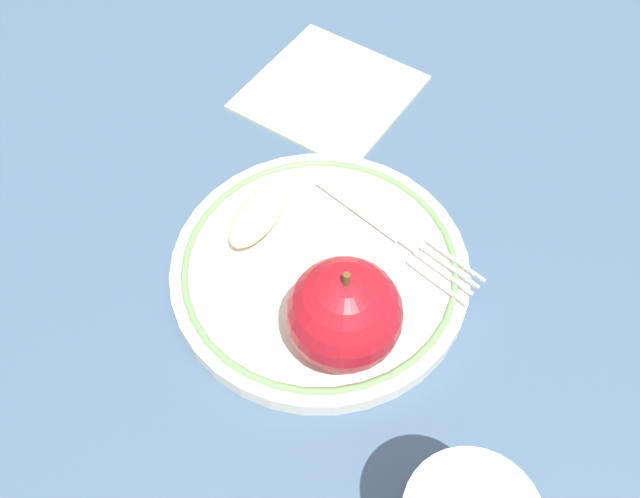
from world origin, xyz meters
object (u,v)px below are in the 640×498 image
(apple_red_whole, at_px, (344,315))
(fork, at_px, (389,229))
(napkin_folded, at_px, (333,91))
(plate, at_px, (320,269))
(apple_slice_front, at_px, (259,215))

(apple_red_whole, relative_size, fork, 0.65)
(apple_red_whole, relative_size, napkin_folded, 0.62)
(apple_red_whole, xyz_separation_m, napkin_folded, (-0.03, 0.28, -0.06))
(fork, relative_size, napkin_folded, 0.96)
(apple_red_whole, bearing_deg, plate, 109.53)
(plate, distance_m, apple_red_whole, 0.09)
(apple_slice_front, bearing_deg, plate, 81.45)
(plate, bearing_deg, napkin_folded, 92.39)
(plate, xyz_separation_m, apple_slice_front, (-0.05, 0.03, 0.02))
(plate, bearing_deg, fork, 35.86)
(plate, relative_size, napkin_folded, 1.62)
(napkin_folded, bearing_deg, plate, -87.61)
(plate, xyz_separation_m, apple_red_whole, (0.02, -0.07, 0.05))
(fork, xyz_separation_m, napkin_folded, (-0.06, 0.18, -0.02))
(plate, bearing_deg, apple_red_whole, -70.47)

